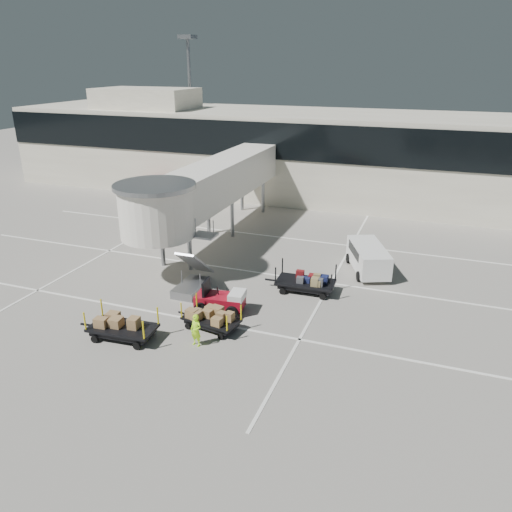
% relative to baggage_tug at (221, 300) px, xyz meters
% --- Properties ---
extents(ground, '(140.00, 140.00, 0.00)m').
position_rel_baggage_tug_xyz_m(ground, '(-1.22, -3.42, -0.63)').
color(ground, gray).
rests_on(ground, ground).
extents(lane_markings, '(40.00, 30.00, 0.02)m').
position_rel_baggage_tug_xyz_m(lane_markings, '(-1.89, 5.91, -0.62)').
color(lane_markings, white).
rests_on(lane_markings, ground).
extents(terminal, '(64.00, 12.11, 15.20)m').
position_rel_baggage_tug_xyz_m(terminal, '(-1.57, 26.52, 3.48)').
color(terminal, silver).
rests_on(terminal, ground).
extents(jet_bridge, '(5.70, 20.40, 6.03)m').
position_rel_baggage_tug_xyz_m(jet_bridge, '(-5.19, 8.84, 3.65)').
color(jet_bridge, white).
rests_on(jet_bridge, ground).
extents(baggage_tug, '(2.77, 1.93, 1.73)m').
position_rel_baggage_tug_xyz_m(baggage_tug, '(0.00, 0.00, 0.00)').
color(baggage_tug, maroon).
rests_on(baggage_tug, ground).
extents(suitcase_cart, '(4.18, 1.82, 1.62)m').
position_rel_baggage_tug_xyz_m(suitcase_cart, '(3.69, 3.95, -0.04)').
color(suitcase_cart, black).
rests_on(suitcase_cart, ground).
extents(box_cart_near, '(3.59, 1.89, 1.38)m').
position_rel_baggage_tug_xyz_m(box_cart_near, '(0.17, -1.95, -0.07)').
color(box_cart_near, black).
rests_on(box_cart_near, ground).
extents(box_cart_far, '(4.03, 1.84, 1.56)m').
position_rel_baggage_tug_xyz_m(box_cart_far, '(-3.35, -4.27, -0.05)').
color(box_cart_far, black).
rests_on(box_cart_far, ground).
extents(ground_worker, '(0.66, 0.51, 1.62)m').
position_rel_baggage_tug_xyz_m(ground_worker, '(0.32, -3.62, 0.18)').
color(ground_worker, '#B1FF1A').
rests_on(ground_worker, ground).
extents(minivan, '(3.42, 4.86, 1.71)m').
position_rel_baggage_tug_xyz_m(minivan, '(6.52, 8.34, 0.40)').
color(minivan, white).
rests_on(minivan, ground).
extents(belt_loader, '(3.79, 2.29, 1.72)m').
position_rel_baggage_tug_xyz_m(belt_loader, '(-15.46, 19.21, 0.03)').
color(belt_loader, maroon).
rests_on(belt_loader, ground).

